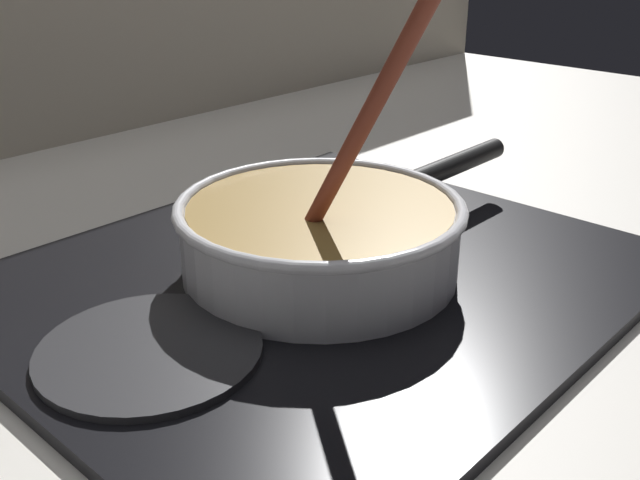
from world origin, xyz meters
TOP-DOWN VIEW (x-y plane):
  - ground at (0.00, 0.00)m, footprint 2.40×1.60m
  - hob_plate at (0.07, 0.21)m, footprint 0.56×0.48m
  - burner_ring at (0.07, 0.21)m, footprint 0.20×0.20m
  - spare_burner at (-0.12, 0.21)m, footprint 0.17×0.17m
  - cooking_pan at (0.07, 0.21)m, footprint 0.42×0.26m

SIDE VIEW (x-z plane):
  - ground at x=0.00m, z-range -0.04..0.00m
  - hob_plate at x=0.07m, z-range 0.00..0.01m
  - spare_burner at x=-0.12m, z-range 0.01..0.02m
  - burner_ring at x=0.07m, z-range 0.01..0.02m
  - cooking_pan at x=0.07m, z-range -0.09..0.19m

